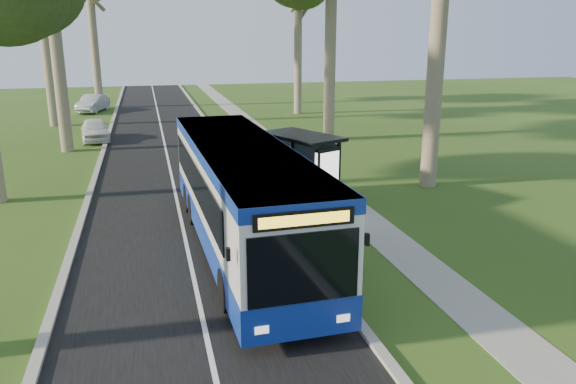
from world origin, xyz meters
name	(u,v)px	position (x,y,z in m)	size (l,w,h in m)	color
ground	(302,249)	(0.00, 0.00, 0.00)	(120.00, 120.00, 0.00)	#304F18
road	(172,179)	(-3.50, 10.00, 0.01)	(7.00, 100.00, 0.02)	black
kerb_east	(246,173)	(0.00, 10.00, 0.06)	(0.25, 100.00, 0.12)	#9E9B93
kerb_west	(93,182)	(-7.00, 10.00, 0.06)	(0.25, 100.00, 0.12)	#9E9B93
centre_line	(172,178)	(-3.50, 10.00, 0.02)	(0.12, 100.00, 0.01)	white
footpath	(306,171)	(3.00, 10.00, 0.01)	(1.50, 100.00, 0.02)	gray
bus	(242,197)	(-1.80, 0.42, 1.73)	(3.04, 12.68, 3.34)	silver
bus_stop_sign	(300,193)	(0.30, 1.31, 1.44)	(0.09, 0.32, 2.28)	gray
bus_shelter	(308,158)	(1.37, 4.03, 2.00)	(2.99, 3.73, 2.83)	black
litter_bin	(331,224)	(1.17, 0.60, 0.54)	(0.61, 0.61, 1.06)	black
car_white	(95,130)	(-7.67, 21.07, 0.69)	(1.64, 4.08, 1.39)	white
car_silver	(93,103)	(-8.88, 35.28, 0.73)	(1.55, 4.44, 1.46)	#ACAEB4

